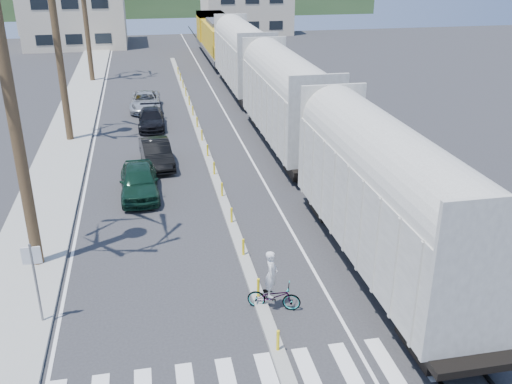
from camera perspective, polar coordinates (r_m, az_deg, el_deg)
ground at (r=19.03m, az=1.47°, el=-13.98°), size 140.00×140.00×0.00m
sidewalk at (r=41.68m, az=-17.95°, el=6.22°), size 3.00×90.00×0.15m
rails at (r=45.06m, az=-0.15°, el=8.53°), size 1.56×100.00×0.06m
median at (r=36.71m, az=-5.40°, el=5.04°), size 0.45×60.00×0.85m
crosswalk at (r=17.53m, az=2.97°, el=-17.84°), size 14.00×2.20×0.01m
lane_markings at (r=41.41m, az=-9.15°, el=6.85°), size 9.42×90.00×0.01m
freight_train at (r=40.42m, az=1.01°, el=10.99°), size 3.00×60.94×5.85m
street_sign at (r=19.67m, az=-21.28°, el=-7.54°), size 0.60×0.08×3.00m
buildings at (r=86.75m, az=-13.93°, el=17.94°), size 38.00×27.00×10.00m
car_lead at (r=29.03m, az=-11.61°, el=1.10°), size 2.03×4.71×1.58m
car_second at (r=32.99m, az=-9.93°, el=3.85°), size 2.41×4.74×1.46m
car_third at (r=40.25m, az=-10.44°, el=7.22°), size 1.97×4.44×1.27m
car_rear at (r=44.88m, az=-11.02°, el=8.89°), size 2.58×5.02×1.35m
cyclist at (r=19.80m, az=1.75°, el=-9.87°), size 1.84×2.27×2.24m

